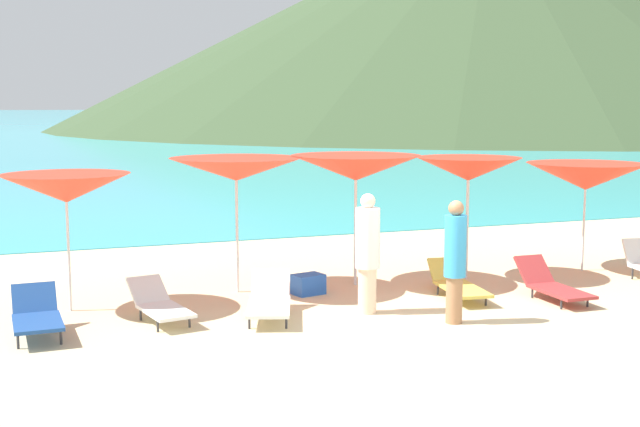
# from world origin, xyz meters

# --- Properties ---
(ground_plane) EXTENTS (50.00, 100.00, 0.30)m
(ground_plane) POSITION_xyz_m (0.00, 10.00, -0.15)
(ground_plane) COLOR beige
(ocean_water) EXTENTS (650.00, 440.00, 0.02)m
(ocean_water) POSITION_xyz_m (0.00, 228.48, 0.01)
(ocean_water) COLOR #38B7CC
(ocean_water) RESTS_ON ground_plane
(headland_hill) EXTENTS (115.47, 115.47, 29.18)m
(headland_hill) POSITION_xyz_m (54.78, 87.86, 14.59)
(headland_hill) COLOR #384C2D
(headland_hill) RESTS_ON ground_plane
(umbrella_0) EXTENTS (2.00, 2.00, 2.14)m
(umbrella_0) POSITION_xyz_m (-4.85, 3.01, 1.91)
(umbrella_0) COLOR silver
(umbrella_0) RESTS_ON ground_plane
(umbrella_1) EXTENTS (2.37, 2.37, 2.30)m
(umbrella_1) POSITION_xyz_m (-2.09, 3.37, 2.10)
(umbrella_1) COLOR silver
(umbrella_1) RESTS_ON ground_plane
(umbrella_2) EXTENTS (2.30, 2.30, 2.30)m
(umbrella_2) POSITION_xyz_m (0.01, 3.19, 2.08)
(umbrella_2) COLOR silver
(umbrella_2) RESTS_ON ground_plane
(umbrella_3) EXTENTS (1.93, 1.93, 2.23)m
(umbrella_3) POSITION_xyz_m (2.12, 2.96, 2.02)
(umbrella_3) COLOR silver
(umbrella_3) RESTS_ON ground_plane
(umbrella_4) EXTENTS (2.43, 2.43, 2.07)m
(umbrella_4) POSITION_xyz_m (4.61, 2.85, 1.82)
(umbrella_4) COLOR silver
(umbrella_4) RESTS_ON ground_plane
(lounge_chair_1) EXTENTS (0.82, 1.59, 0.55)m
(lounge_chair_1) POSITION_xyz_m (-3.66, 1.93, 0.26)
(lounge_chair_1) COLOR white
(lounge_chair_1) RESTS_ON ground_plane
(lounge_chair_2) EXTENTS (0.67, 1.37, 0.64)m
(lounge_chair_2) POSITION_xyz_m (-5.38, 1.67, 0.30)
(lounge_chair_2) COLOR #1E478C
(lounge_chair_2) RESTS_ON ground_plane
(lounge_chair_3) EXTENTS (1.09, 1.72, 0.60)m
(lounge_chair_3) POSITION_xyz_m (-2.08, 1.54, 0.27)
(lounge_chair_3) COLOR white
(lounge_chair_3) RESTS_ON ground_plane
(lounge_chair_4) EXTENTS (0.75, 1.66, 0.54)m
(lounge_chair_4) POSITION_xyz_m (1.22, 1.70, 0.23)
(lounge_chair_4) COLOR #D8BF4C
(lounge_chair_4) RESTS_ON ground_plane
(lounge_chair_5) EXTENTS (0.60, 1.59, 0.61)m
(lounge_chair_5) POSITION_xyz_m (2.61, 1.05, 0.25)
(lounge_chair_5) COLOR #A53333
(lounge_chair_5) RESTS_ON ground_plane
(beachgoer_0) EXTENTS (0.38, 0.38, 1.85)m
(beachgoer_0) POSITION_xyz_m (-0.59, 1.29, 0.97)
(beachgoer_0) COLOR beige
(beachgoer_0) RESTS_ON ground_plane
(beachgoer_1) EXTENTS (0.32, 0.32, 1.81)m
(beachgoer_1) POSITION_xyz_m (0.37, 0.32, 0.97)
(beachgoer_1) COLOR #A3704C
(beachgoer_1) RESTS_ON ground_plane
(cooler_box) EXTENTS (0.57, 0.47, 0.34)m
(cooler_box) POSITION_xyz_m (-1.02, 2.79, 0.17)
(cooler_box) COLOR blue
(cooler_box) RESTS_ON ground_plane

